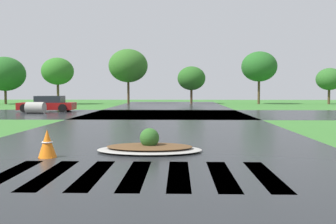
% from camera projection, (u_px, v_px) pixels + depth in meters
% --- Properties ---
extents(asphalt_roadway, '(11.43, 80.00, 0.01)m').
position_uv_depth(asphalt_roadway, '(151.00, 144.00, 12.20)').
color(asphalt_roadway, '#232628').
rests_on(asphalt_roadway, ground).
extents(asphalt_cross_road, '(90.00, 10.28, 0.01)m').
position_uv_depth(asphalt_cross_road, '(166.00, 114.00, 26.71)').
color(asphalt_cross_road, '#232628').
rests_on(asphalt_cross_road, ground).
extents(crosswalk_stripes, '(5.85, 2.84, 0.01)m').
position_uv_depth(crosswalk_stripes, '(136.00, 175.00, 7.81)').
color(crosswalk_stripes, white).
rests_on(crosswalk_stripes, ground).
extents(median_island, '(3.01, 1.74, 0.68)m').
position_uv_depth(median_island, '(150.00, 147.00, 10.67)').
color(median_island, '#9E9B93').
rests_on(median_island, ground).
extents(car_white_sedan, '(4.37, 2.18, 1.25)m').
position_uv_depth(car_white_sedan, '(48.00, 104.00, 29.49)').
color(car_white_sedan, maroon).
rests_on(car_white_sedan, ground).
extents(drainage_pipe_stack, '(1.38, 0.93, 0.84)m').
position_uv_depth(drainage_pipe_stack, '(36.00, 108.00, 27.30)').
color(drainage_pipe_stack, '#9E9B93').
rests_on(drainage_pipe_stack, ground).
extents(traffic_cone, '(0.48, 0.48, 0.74)m').
position_uv_depth(traffic_cone, '(47.00, 144.00, 9.75)').
color(traffic_cone, orange).
rests_on(traffic_cone, ground).
extents(background_treeline, '(42.13, 6.31, 6.62)m').
position_uv_depth(background_treeline, '(131.00, 71.00, 44.24)').
color(background_treeline, '#4C3823').
rests_on(background_treeline, ground).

